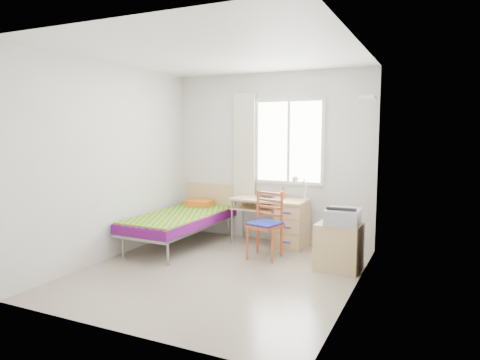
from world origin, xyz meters
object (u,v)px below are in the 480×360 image
(desk, at_px, (288,221))
(chair, at_px, (267,220))
(printer, at_px, (343,216))
(bed, at_px, (183,218))
(cabinet, at_px, (339,246))

(desk, relative_size, chair, 1.26)
(chair, distance_m, printer, 1.07)
(bed, relative_size, cabinet, 3.40)
(bed, distance_m, printer, 2.44)
(desk, height_order, cabinet, desk)
(desk, distance_m, chair, 0.63)
(desk, bearing_deg, bed, -156.93)
(bed, relative_size, printer, 4.18)
(cabinet, bearing_deg, printer, -25.28)
(printer, bearing_deg, chair, 171.72)
(bed, height_order, desk, bed)
(bed, height_order, printer, bed)
(cabinet, height_order, printer, printer)
(cabinet, bearing_deg, bed, 178.93)
(chair, bearing_deg, printer, 8.19)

